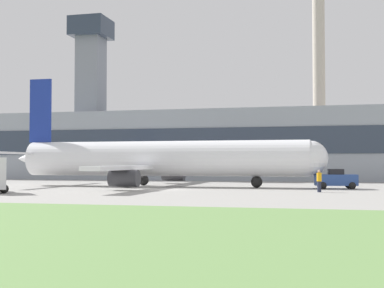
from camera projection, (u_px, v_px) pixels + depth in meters
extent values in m
plane|color=#999691|center=(161.00, 189.00, 47.43)|extent=(400.00, 400.00, 0.00)
cube|color=#8C939E|center=(222.00, 146.00, 76.44)|extent=(74.78, 14.02, 9.51)
cube|color=#2D3847|center=(212.00, 141.00, 69.60)|extent=(73.28, 0.16, 3.42)
cube|color=slate|center=(91.00, 108.00, 81.47)|extent=(3.65, 3.65, 21.55)
cube|color=#283342|center=(91.00, 28.00, 81.90)|extent=(5.48, 5.48, 2.92)
cylinder|color=#B2A899|center=(319.00, 84.00, 100.99)|extent=(2.30, 2.30, 34.63)
cylinder|color=white|center=(163.00, 158.00, 53.11)|extent=(28.59, 3.47, 3.47)
sphere|color=white|center=(310.00, 158.00, 49.72)|extent=(3.29, 3.29, 3.29)
cone|color=white|center=(34.00, 159.00, 56.50)|extent=(3.81, 3.29, 3.29)
cube|color=navy|center=(41.00, 111.00, 56.50)|extent=(2.43, 0.24, 6.69)
cube|color=white|center=(17.00, 153.00, 52.48)|extent=(0.78, 8.09, 0.20)
cube|color=white|center=(56.00, 154.00, 60.33)|extent=(0.78, 8.09, 0.20)
cube|color=white|center=(122.00, 168.00, 46.20)|extent=(1.73, 13.48, 0.36)
cube|color=white|center=(170.00, 167.00, 60.63)|extent=(1.73, 13.48, 0.36)
cylinder|color=#333338|center=(124.00, 178.00, 45.74)|extent=(2.52, 1.49, 1.49)
cylinder|color=#333338|center=(173.00, 174.00, 60.89)|extent=(2.52, 1.49, 1.49)
cylinder|color=#59595B|center=(257.00, 175.00, 50.85)|extent=(0.20, 0.20, 1.39)
sphere|color=black|center=(257.00, 182.00, 50.83)|extent=(1.11, 1.11, 1.11)
cylinder|color=#59595B|center=(128.00, 174.00, 51.47)|extent=(0.20, 0.20, 1.39)
sphere|color=black|center=(128.00, 182.00, 51.44)|extent=(1.11, 1.11, 1.11)
cylinder|color=#59595B|center=(144.00, 174.00, 56.00)|extent=(0.20, 0.20, 1.39)
sphere|color=black|center=(143.00, 180.00, 55.97)|extent=(1.11, 1.11, 1.11)
cube|color=#2D4C93|center=(336.00, 180.00, 48.71)|extent=(3.91, 2.20, 1.01)
cube|color=black|center=(336.00, 172.00, 48.74)|extent=(1.46, 1.32, 0.50)
sphere|color=black|center=(352.00, 186.00, 47.85)|extent=(0.65, 0.65, 0.65)
sphere|color=black|center=(348.00, 185.00, 49.37)|extent=(0.65, 0.65, 0.65)
sphere|color=black|center=(323.00, 186.00, 48.03)|extent=(0.65, 0.65, 0.65)
sphere|color=black|center=(320.00, 185.00, 49.55)|extent=(0.65, 0.65, 0.65)
sphere|color=black|center=(4.00, 189.00, 41.41)|extent=(0.70, 0.70, 0.70)
cylinder|color=#23283D|center=(319.00, 187.00, 43.13)|extent=(0.45, 0.45, 0.87)
cylinder|color=#F2A514|center=(319.00, 177.00, 43.15)|extent=(0.56, 0.56, 0.69)
sphere|color=tan|center=(319.00, 171.00, 43.17)|extent=(0.24, 0.24, 0.24)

